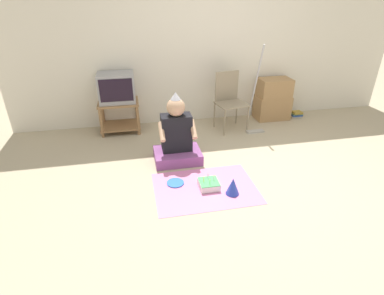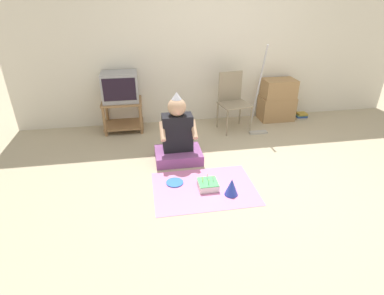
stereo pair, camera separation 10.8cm
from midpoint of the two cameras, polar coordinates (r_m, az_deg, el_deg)
name	(u,v)px [view 1 (the left image)]	position (r m, az deg, el deg)	size (l,w,h in m)	color
ground_plane	(254,180)	(3.60, 10.88, -6.15)	(16.00, 16.00, 0.00)	tan
wall_back	(212,42)	(5.01, 3.20, 19.45)	(6.40, 0.06, 2.55)	silver
tv_stand	(120,113)	(4.84, -14.25, 6.29)	(0.61, 0.47, 0.49)	#997047
tv	(117,87)	(4.72, -14.83, 10.99)	(0.53, 0.42, 0.43)	#99999E
folding_chair	(229,97)	(4.78, 6.46, 9.50)	(0.51, 0.47, 0.89)	gray
cardboard_box_stack	(273,99)	(5.35, 14.60, 8.86)	(0.57, 0.36, 0.70)	#A87F51
dust_mop	(255,106)	(4.77, 11.27, 7.77)	(0.28, 0.41, 1.33)	#B2ADA3
book_pile	(296,114)	(5.62, 18.74, 6.01)	(0.19, 0.15, 0.10)	beige
person_seated	(177,138)	(3.83, -3.71, 1.74)	(0.60, 0.44, 0.91)	#8C4C8C
party_cloth	(205,188)	(3.40, 1.62, -7.71)	(1.14, 0.83, 0.01)	pink
birthday_cake	(209,184)	(3.38, 2.31, -7.03)	(0.22, 0.22, 0.14)	white
party_hat_blue	(233,186)	(3.28, 6.85, -7.32)	(0.15, 0.15, 0.19)	blue
paper_plate	(175,183)	(3.48, -4.07, -6.71)	(0.20, 0.20, 0.01)	blue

